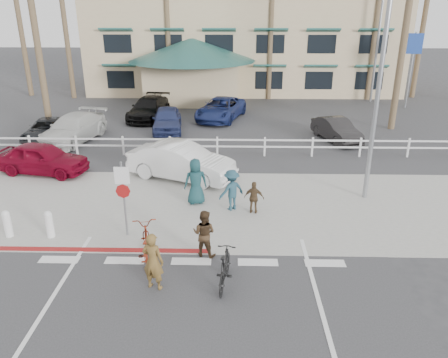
{
  "coord_description": "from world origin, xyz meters",
  "views": [
    {
      "loc": [
        1.26,
        -10.61,
        7.2
      ],
      "look_at": [
        0.91,
        3.58,
        1.5
      ],
      "focal_mm": 35.0,
      "sensor_mm": 36.0,
      "label": 1
    }
  ],
  "objects_px": {
    "sign_post": "(124,195)",
    "bike_black": "(225,268)",
    "bike_red": "(146,244)",
    "car_red_compact": "(42,158)",
    "car_white_sedan": "(181,162)"
  },
  "relations": [
    {
      "from": "car_white_sedan",
      "to": "bike_black",
      "type": "bearing_deg",
      "value": -142.87
    },
    {
      "from": "bike_red",
      "to": "bike_black",
      "type": "relative_size",
      "value": 1.16
    },
    {
      "from": "sign_post",
      "to": "bike_red",
      "type": "bearing_deg",
      "value": -57.95
    },
    {
      "from": "bike_red",
      "to": "sign_post",
      "type": "bearing_deg",
      "value": -69.95
    },
    {
      "from": "bike_black",
      "to": "car_red_compact",
      "type": "bearing_deg",
      "value": -37.14
    },
    {
      "from": "sign_post",
      "to": "bike_black",
      "type": "relative_size",
      "value": 1.64
    },
    {
      "from": "sign_post",
      "to": "car_red_compact",
      "type": "distance_m",
      "value": 7.71
    },
    {
      "from": "sign_post",
      "to": "car_white_sedan",
      "type": "height_order",
      "value": "sign_post"
    },
    {
      "from": "bike_black",
      "to": "car_red_compact",
      "type": "xyz_separation_m",
      "value": [
        -8.49,
        8.39,
        0.18
      ]
    },
    {
      "from": "bike_red",
      "to": "car_red_compact",
      "type": "relative_size",
      "value": 0.49
    },
    {
      "from": "bike_black",
      "to": "car_white_sedan",
      "type": "height_order",
      "value": "car_white_sedan"
    },
    {
      "from": "bike_black",
      "to": "car_white_sedan",
      "type": "relative_size",
      "value": 0.37
    },
    {
      "from": "sign_post",
      "to": "bike_red",
      "type": "relative_size",
      "value": 1.42
    },
    {
      "from": "bike_red",
      "to": "car_red_compact",
      "type": "height_order",
      "value": "car_red_compact"
    },
    {
      "from": "bike_red",
      "to": "car_white_sedan",
      "type": "relative_size",
      "value": 0.43
    }
  ]
}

